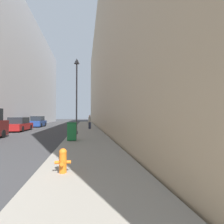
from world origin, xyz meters
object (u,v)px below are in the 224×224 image
at_px(trash_bin, 72,131).
at_px(fire_hydrant, 63,160).
at_px(lamppost, 77,83).
at_px(parked_sedan_near, 19,125).
at_px(parked_sedan_far, 38,122).
at_px(pedestrian_on_sidewalk, 90,122).

bearing_deg(trash_bin, fire_hydrant, -88.01).
height_order(lamppost, parked_sedan_near, lamppost).
distance_m(trash_bin, parked_sedan_far, 19.03).
xyz_separation_m(fire_hydrant, parked_sedan_near, (-6.90, 16.43, 0.24)).
bearing_deg(lamppost, trash_bin, -91.21).
height_order(trash_bin, parked_sedan_near, parked_sedan_near).
bearing_deg(fire_hydrant, pedestrian_on_sidewalk, 85.94).
relative_size(lamppost, pedestrian_on_sidewalk, 3.96).
bearing_deg(parked_sedan_far, trash_bin, -69.45).
height_order(parked_sedan_far, pedestrian_on_sidewalk, pedestrian_on_sidewalk).
bearing_deg(parked_sedan_far, pedestrian_on_sidewalk, -43.20).
distance_m(trash_bin, lamppost, 5.73).
relative_size(parked_sedan_far, pedestrian_on_sidewalk, 2.65).
bearing_deg(parked_sedan_far, lamppost, -63.62).
relative_size(fire_hydrant, parked_sedan_far, 0.15).
relative_size(fire_hydrant, parked_sedan_near, 0.14).
bearing_deg(parked_sedan_far, parked_sedan_near, -89.96).
distance_m(lamppost, parked_sedan_near, 9.66).
xyz_separation_m(trash_bin, parked_sedan_near, (-6.67, 9.82, -0.02)).
height_order(fire_hydrant, lamppost, lamppost).
bearing_deg(pedestrian_on_sidewalk, trash_bin, -97.94).
distance_m(fire_hydrant, parked_sedan_far, 25.38).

